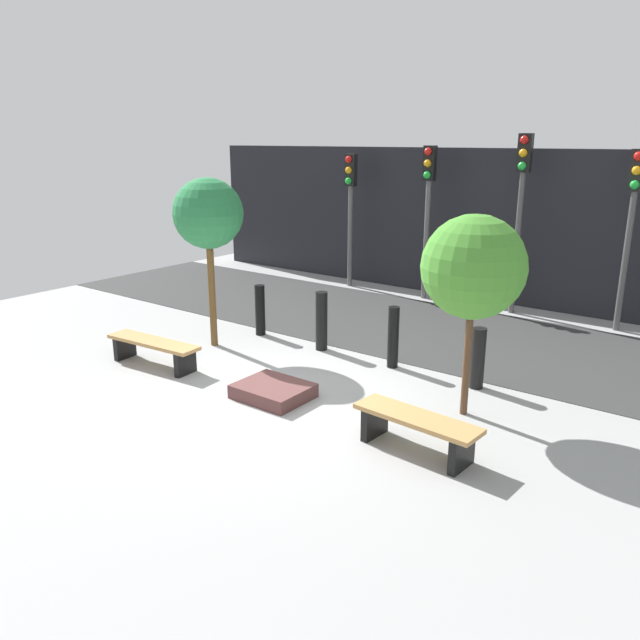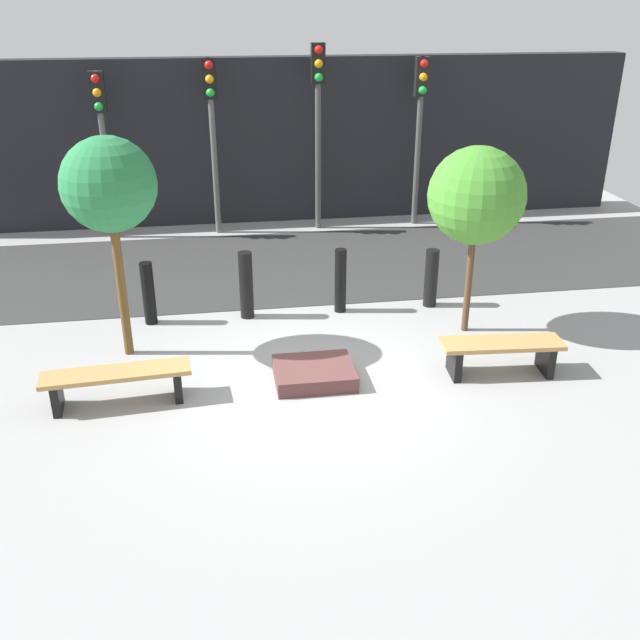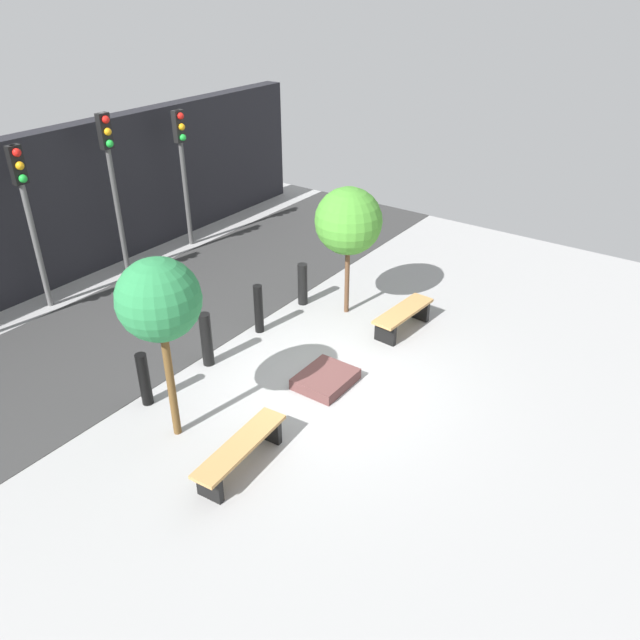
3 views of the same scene
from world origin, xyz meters
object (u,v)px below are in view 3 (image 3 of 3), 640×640
Objects in this scene: bollard_right at (303,284)px; tree_behind_left_bench at (159,301)px; bollard_left at (206,340)px; bollard_center at (259,309)px; planter_bed at (326,379)px; traffic_light_mid_east at (111,167)px; bench_right at (403,316)px; tree_behind_right_bench at (348,221)px; traffic_light_mid_west at (26,199)px; traffic_light_east at (182,154)px; bench_left at (241,450)px; bollard_far_left at (144,379)px.

tree_behind_left_bench is at bearing -168.09° from bollard_right.
bollard_left reaches higher than bollard_center.
tree_behind_left_bench reaches higher than planter_bed.
bench_right is at bearing -78.46° from traffic_light_mid_east.
tree_behind_right_bench is at bearing -75.67° from traffic_light_mid_east.
planter_bed is at bearing -80.83° from traffic_light_mid_west.
tree_behind_left_bench is at bearing -122.94° from traffic_light_mid_east.
traffic_light_east reaches higher than planter_bed.
tree_behind_left_bench reaches higher than bollard_left.
bollard_left is 0.31× the size of traffic_light_east.
bollard_right is 0.25× the size of traffic_light_mid_east.
bench_left is at bearing -117.38° from traffic_light_mid_east.
tree_behind_left_bench is 3.89m from bollard_center.
traffic_light_mid_east is at bearing 85.76° from bollard_center.
bench_left is 7.38m from traffic_light_mid_west.
tree_behind_left_bench is 5.01m from tree_behind_right_bench.
traffic_light_east is (0.76, 5.53, 0.35)m from tree_behind_right_bench.
bollard_left is 3.00m from bollard_right.
tree_behind_right_bench is 2.91× the size of bollard_right.
tree_behind_left_bench is at bearing 154.58° from planter_bed.
bollard_left is 5.31m from traffic_light_mid_east.
bollard_left is (-3.25, 2.39, 0.20)m from bench_right.
bench_right is at bearing -62.62° from traffic_light_mid_west.
tree_behind_right_bench is 5.10m from bollard_far_left.
bench_left is 0.60× the size of tree_behind_left_bench.
bollard_left is at bearing 0.00° from bollard_far_left.
bollard_right is (2.25, 2.19, 0.38)m from planter_bed.
tree_behind_left_bench is at bearing -162.87° from bollard_center.
traffic_light_mid_west reaches higher than bollard_left.
bollard_left is at bearing -85.76° from traffic_light_mid_west.
bollard_left is at bearing 147.95° from bench_right.
planter_bed is 0.29× the size of traffic_light_mid_west.
tree_behind_right_bench reaches higher than bollard_right.
tree_behind_left_bench is 2.18m from bollard_far_left.
bench_right is at bearing -96.24° from traffic_light_east.
bench_left is at bearing -96.02° from bollard_far_left.
tree_behind_right_bench is 0.73× the size of traffic_light_mid_east.
bollard_far_left is (-4.75, 1.00, -1.59)m from tree_behind_right_bench.
bollard_left is 0.28× the size of traffic_light_mid_east.
traffic_light_mid_west is (-3.58, 6.92, 2.12)m from bench_right.
bollard_center is (3.00, 0.00, 0.03)m from bollard_far_left.
traffic_light_east is (2.17, -0.00, -0.19)m from traffic_light_mid_east.
bollard_left reaches higher than bollard_right.
planter_bed is 3.61m from tree_behind_left_bench.
bollard_left is 4.93m from traffic_light_mid_west.
tree_behind_left_bench is 0.86× the size of traffic_light_mid_west.
planter_bed is at bearing -99.17° from traffic_light_mid_east.
bollard_center is at bearing 71.11° from planter_bed.
bench_left is at bearing -175.72° from bench_right.
traffic_light_mid_west is at bearing 74.18° from bench_left.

